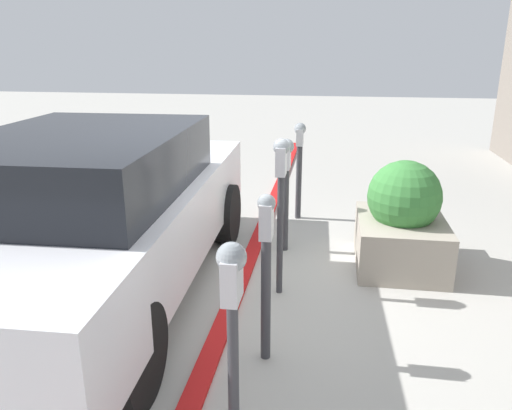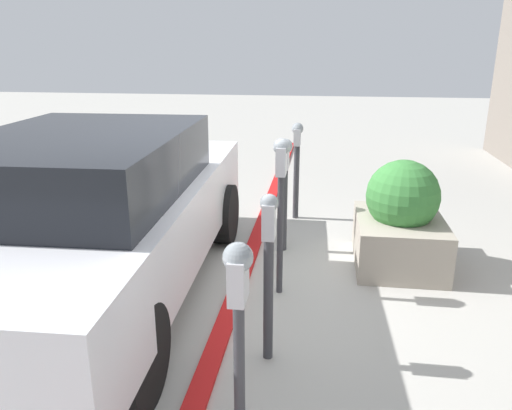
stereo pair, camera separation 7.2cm
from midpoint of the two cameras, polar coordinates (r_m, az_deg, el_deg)
name	(u,v)px [view 1 (the left image)]	position (r m, az deg, el deg)	size (l,w,h in m)	color
ground_plane	(247,287)	(5.06, -0.65, -9.40)	(40.00, 40.00, 0.00)	#ADAAA3
curb_strip	(239,285)	(5.06, -1.56, -9.14)	(15.28, 0.16, 0.04)	red
parking_meter_nearest	(232,306)	(2.73, -1.96, -11.50)	(0.19, 0.16, 1.35)	#38383D
parking_meter_second	(266,257)	(3.64, 1.73, -5.95)	(0.15, 0.13, 1.32)	#38383D
parking_meter_middle	(281,185)	(4.58, 3.30, 2.32)	(0.18, 0.15, 1.52)	#38383D
parking_meter_fourth	(286,174)	(5.66, 3.81, 3.50)	(0.20, 0.17, 1.33)	#38383D
parking_meter_farthest	(299,156)	(6.80, 5.29, 5.62)	(0.19, 0.16, 1.33)	#38383D
planter_box	(402,222)	(5.59, 16.68, -1.91)	(1.18, 0.92, 1.17)	#A39989
parked_car_front	(94,211)	(4.84, -17.58, -0.65)	(4.80, 2.12, 1.60)	silver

